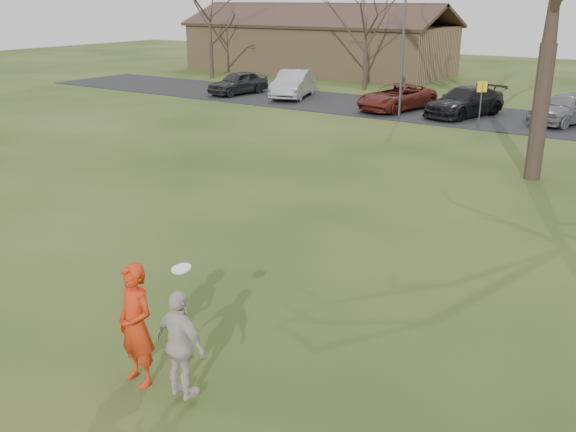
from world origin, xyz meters
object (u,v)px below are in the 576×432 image
Objects in this scene: lamp_post at (404,32)px; car_3 at (465,102)px; car_4 at (567,108)px; catching_play at (181,345)px; player_defender at (136,325)px; building at (318,46)px; car_1 at (293,84)px; car_0 at (238,83)px; car_2 at (396,97)px.

car_3 is at bearing 42.65° from lamp_post.
catching_play reaches higher than car_4.
catching_play is 0.32× the size of lamp_post.
player_defender is 0.30× the size of lamp_post.
lamp_post is (-6.94, -2.83, 3.20)m from car_4.
building is at bearing 157.08° from car_3.
catching_play reaches higher than car_1.
car_1 is 2.36× the size of catching_play.
lamp_post reaches higher than car_0.
lamp_post is at bearing -49.05° from car_2.
car_1 is 14.31m from building.
car_0 is 18.24m from car_4.
building is (-20.94, 12.67, 1.16)m from car_4.
car_3 is at bearing -39.02° from building.
car_3 is at bearing 16.27° from car_2.
building is 20.99m from lamp_post.
building reaches higher than car_2.
car_2 is at bearing -154.13° from car_4.
building is at bearing 118.80° from catching_play.
car_0 is 0.92× the size of car_4.
car_2 is 18.75m from building.
lamp_post is at bearing -1.10° from car_0.
catching_play is (-0.06, -25.31, 0.15)m from car_4.
player_defender is 0.41× the size of car_2.
car_2 is 0.74× the size of lamp_post.
car_4 is at bearing 89.87° from catching_play.
catching_play is (14.68, -25.13, 0.11)m from car_1.
car_4 is (14.73, 0.18, -0.04)m from car_1.
car_3 reaches higher than car_2.
car_1 is 6.76m from car_2.
car_3 is (13.68, 0.25, 0.02)m from car_0.
lamp_post reaches higher than car_1.
car_4 is at bearing 22.19° from lamp_post.
catching_play is (7.95, -24.46, 0.23)m from car_2.
car_0 is at bearing 170.14° from lamp_post.
car_2 is at bearing 114.03° from player_defender.
car_1 is 8.82m from lamp_post.
car_2 is 0.98× the size of car_3.
car_3 is 21.14m from building.
building is 3.29× the size of lamp_post.
car_2 is (10.20, 0.02, -0.02)m from car_0.
car_3 is (10.20, -0.44, -0.08)m from car_1.
player_defender reaches higher than car_4.
catching_play is (18.16, -24.44, 0.21)m from car_0.
lamp_post is at bearing -37.04° from car_1.
player_defender is 23.45m from lamp_post.
car_3 is at bearing -152.42° from car_4.
lamp_post is (-5.99, 22.47, 3.02)m from player_defender.
building reaches higher than car_0.
car_4 is 25.31m from catching_play.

